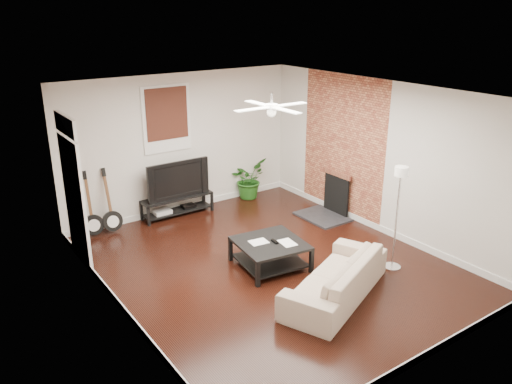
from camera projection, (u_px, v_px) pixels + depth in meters
room at (271, 184)px, 7.91m from camera, size 5.01×6.01×2.81m
brick_accent at (342, 147)px, 10.02m from camera, size 0.02×2.20×2.80m
fireplace at (329, 195)px, 10.19m from camera, size 0.80×1.10×0.92m
window_back at (167, 119)px, 9.85m from camera, size 1.00×0.06×1.30m
door_left at (75, 190)px, 8.10m from camera, size 0.08×1.00×2.50m
tv_stand at (177, 206)px, 10.32m from camera, size 1.45×0.39×0.41m
tv at (175, 178)px, 10.13m from camera, size 1.30×0.17×0.75m
coffee_table at (270, 254)px, 8.28m from camera, size 1.15×1.15×0.43m
sofa at (336, 277)px, 7.38m from camera, size 2.26×1.58×0.62m
floor_lamp at (397, 219)px, 8.00m from camera, size 0.37×0.37×1.72m
potted_plant at (248, 179)px, 11.22m from camera, size 1.01×0.97×0.86m
guitar_left at (91, 205)px, 9.23m from camera, size 0.40×0.30×1.24m
guitar_right at (110, 201)px, 9.39m from camera, size 0.39×0.28×1.24m
ceiling_fan at (272, 107)px, 7.50m from camera, size 1.24×1.24×0.32m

